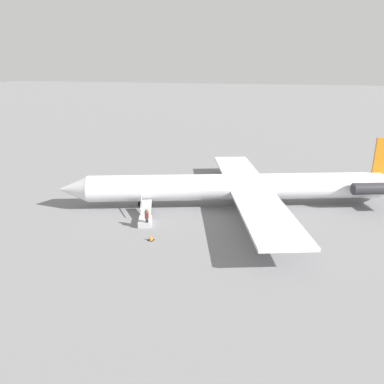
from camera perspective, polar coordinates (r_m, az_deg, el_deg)
ground_plane at (r=37.24m, az=6.50°, el=-2.10°), size 600.00×600.00×0.00m
airplane_main at (r=36.77m, az=8.12°, el=0.84°), size 32.95×26.01×6.66m
boarding_stairs at (r=33.20m, az=-7.13°, el=-4.03°), size 2.44×4.10×1.67m
passenger at (r=31.89m, az=-6.90°, el=-3.76°), size 0.44×0.57×1.74m
traffic_cone_near_stairs at (r=29.89m, az=-6.29°, el=-6.95°), size 0.43×0.43×0.47m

